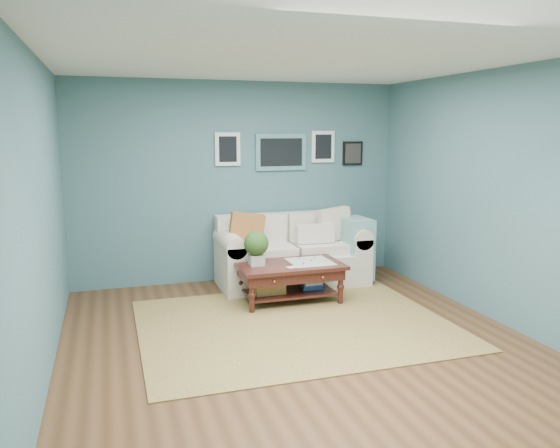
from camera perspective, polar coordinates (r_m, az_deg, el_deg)
name	(u,v)px	position (r m, az deg, el deg)	size (l,w,h in m)	color
room_shell	(301,205)	(5.15, 2.17, 2.03)	(5.00, 5.02, 2.70)	brown
area_rug	(294,324)	(5.93, 1.52, -10.40)	(3.24, 2.59, 0.01)	brown
loveseat	(297,253)	(7.36, 1.83, -3.02)	(2.01, 0.91, 1.03)	silver
coffee_table	(284,270)	(6.56, 0.43, -4.87)	(1.26, 0.73, 0.88)	#350B0B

